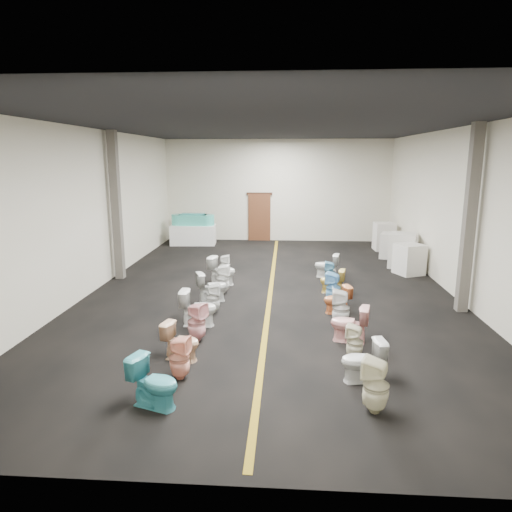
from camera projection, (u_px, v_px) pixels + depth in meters
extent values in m
plane|color=black|center=(271.00, 290.00, 13.04)|extent=(16.00, 16.00, 0.00)
plane|color=black|center=(272.00, 127.00, 12.08)|extent=(16.00, 16.00, 0.00)
plane|color=beige|center=(277.00, 191.00, 20.36)|extent=(10.00, 0.00, 10.00)
plane|color=beige|center=(245.00, 300.00, 4.76)|extent=(10.00, 0.00, 10.00)
plane|color=beige|center=(95.00, 210.00, 12.89)|extent=(0.00, 16.00, 16.00)
plane|color=beige|center=(457.00, 213.00, 12.23)|extent=(0.00, 16.00, 16.00)
cube|color=olive|center=(271.00, 290.00, 13.04)|extent=(0.12, 15.60, 0.01)
cube|color=#562D19|center=(259.00, 217.00, 20.61)|extent=(1.00, 0.10, 2.10)
cube|color=#331C11|center=(259.00, 194.00, 20.39)|extent=(1.15, 0.08, 0.10)
cube|color=#59544C|center=(116.00, 206.00, 13.85)|extent=(0.25, 0.25, 4.50)
cube|color=#59544C|center=(469.00, 220.00, 10.79)|extent=(0.25, 0.25, 4.50)
cube|color=white|center=(193.00, 235.00, 19.78)|extent=(1.97, 1.09, 0.85)
cube|color=#40B9A7|center=(193.00, 220.00, 19.65)|extent=(1.22, 0.69, 0.50)
cylinder|color=#40B9A7|center=(179.00, 220.00, 19.70)|extent=(0.66, 0.66, 0.50)
cylinder|color=#40B9A7|center=(207.00, 220.00, 19.60)|extent=(0.66, 0.66, 0.50)
cube|color=teal|center=(193.00, 216.00, 19.61)|extent=(1.01, 0.49, 0.20)
cube|color=silver|center=(409.00, 259.00, 14.70)|extent=(1.01, 1.01, 0.98)
cube|color=silver|center=(402.00, 250.00, 15.63)|extent=(1.08, 1.08, 1.18)
cube|color=silver|center=(392.00, 246.00, 17.08)|extent=(1.06, 1.06, 0.94)
cube|color=silver|center=(384.00, 237.00, 18.53)|extent=(0.81, 0.81, 1.11)
imported|color=teal|center=(154.00, 382.00, 6.85)|extent=(0.87, 0.67, 0.79)
imported|color=#FFAE93|center=(180.00, 358.00, 7.72)|extent=(0.39, 0.39, 0.76)
imported|color=#E0B089|center=(181.00, 342.00, 8.46)|extent=(0.78, 0.57, 0.71)
imported|color=#ECA8AB|center=(197.00, 322.00, 9.32)|extent=(0.50, 0.49, 0.82)
imported|color=white|center=(198.00, 308.00, 10.19)|extent=(0.81, 0.47, 0.82)
imported|color=silver|center=(213.00, 298.00, 11.05)|extent=(0.36, 0.35, 0.73)
imported|color=silver|center=(212.00, 287.00, 11.90)|extent=(0.89, 0.71, 0.80)
imported|color=white|center=(223.00, 279.00, 12.64)|extent=(0.38, 0.37, 0.82)
imported|color=white|center=(222.00, 271.00, 13.54)|extent=(0.90, 0.65, 0.83)
imported|color=white|center=(224.00, 266.00, 14.44)|extent=(0.33, 0.32, 0.70)
imported|color=beige|center=(376.00, 386.00, 6.68)|extent=(0.51, 0.51, 0.85)
imported|color=silver|center=(363.00, 361.00, 7.63)|extent=(0.78, 0.52, 0.74)
imported|color=beige|center=(355.00, 342.00, 8.47)|extent=(0.40, 0.39, 0.69)
imported|color=#F0A7A3|center=(349.00, 324.00, 9.29)|extent=(0.84, 0.60, 0.78)
imported|color=silver|center=(341.00, 308.00, 10.12)|extent=(0.43, 0.42, 0.85)
imported|color=#DB7941|center=(337.00, 299.00, 11.05)|extent=(0.74, 0.54, 0.67)
imported|color=#73BCEE|center=(333.00, 288.00, 11.74)|extent=(0.48, 0.47, 0.83)
imported|color=#E4C255|center=(332.00, 281.00, 12.66)|extent=(0.74, 0.51, 0.69)
imported|color=#69ACCE|center=(330.00, 273.00, 13.49)|extent=(0.35, 0.35, 0.71)
imported|color=white|center=(327.00, 266.00, 14.31)|extent=(0.82, 0.57, 0.76)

